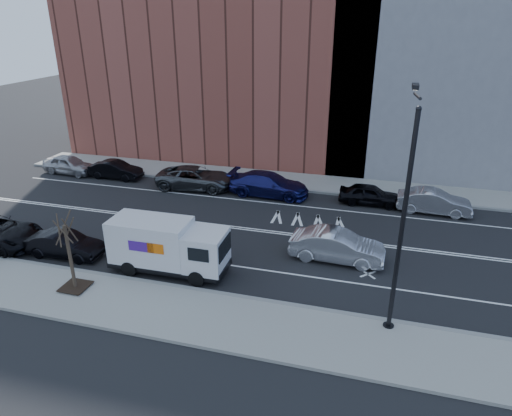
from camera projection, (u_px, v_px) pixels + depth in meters
The scene contains 18 objects.
ground at pixel (267, 231), 26.88m from camera, with size 120.00×120.00×0.00m, color black.
sidewalk_near at pixel (215, 319), 19.06m from camera, with size 44.00×3.60×0.15m, color gray.
sidewalk_far at pixel (295, 181), 34.64m from camera, with size 44.00×3.60×0.15m, color gray.
curb_near at pixel (229, 295), 20.65m from camera, with size 44.00×0.25×0.17m, color gray.
curb_far at pixel (291, 189), 33.05m from camera, with size 44.00×0.25×0.17m, color gray.
road_markings at pixel (267, 231), 26.88m from camera, with size 40.00×8.60×0.01m, color white, non-canonical shape.
bldg_brick at pixel (222, 24), 38.32m from camera, with size 26.00×10.00×22.00m, color brown.
streetlight at pixel (404, 210), 17.04m from camera, with size 0.44×4.02×9.34m.
street_tree at pixel (71, 263), 20.60m from camera, with size 1.20×1.20×3.75m.
fedex_van at pixel (168, 246), 22.26m from camera, with size 5.89×2.15×2.68m.
far_parked_a at pixel (69, 165), 36.31m from camera, with size 1.73×4.31×1.47m, color #A1A0A5.
far_parked_b at pixel (116, 170), 35.28m from camera, with size 1.44×4.13×1.36m, color black.
far_parked_c at pixel (196, 178), 33.24m from camera, with size 2.60×5.65×1.57m, color #44484B.
far_parked_d at pixel (269, 184), 31.91m from camera, with size 2.28×5.62×1.63m, color navy.
far_parked_e at pixel (370, 195), 30.46m from camera, with size 1.63×4.05×1.38m, color black.
far_parked_f at pixel (434, 202), 29.13m from camera, with size 1.59×4.57×1.51m, color #A3A3A8.
driving_sedan at pixel (337, 246), 23.51m from camera, with size 1.69×4.84×1.59m, color silver.
near_parked_rear_a at pixel (65, 245), 23.93m from camera, with size 1.41×4.05×1.34m, color black.
Camera 1 is at (5.87, -23.44, 11.88)m, focal length 32.00 mm.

